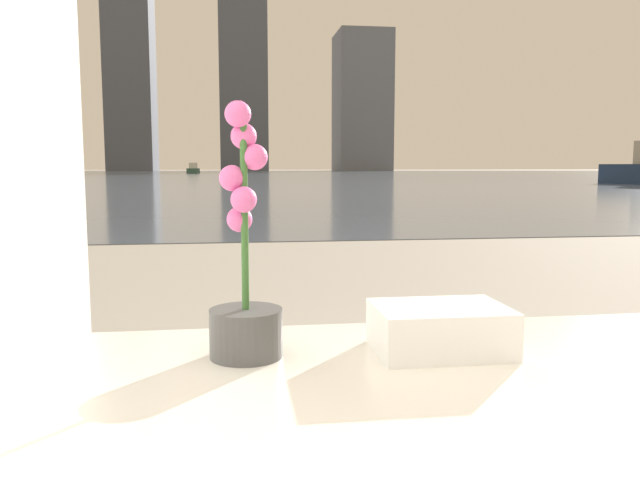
% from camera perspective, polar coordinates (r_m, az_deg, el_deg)
% --- Properties ---
extents(potted_orchid, '(0.12, 0.12, 0.42)m').
position_cam_1_polar(potted_orchid, '(1.04, -6.87, -4.20)').
color(potted_orchid, '#4C4C4C').
rests_on(potted_orchid, bathtub).
extents(towel_stack, '(0.22, 0.16, 0.08)m').
position_cam_1_polar(towel_stack, '(1.10, 10.93, -7.99)').
color(towel_stack, white).
rests_on(towel_stack, bathtub).
extents(harbor_water, '(180.00, 110.00, 0.01)m').
position_cam_1_polar(harbor_water, '(62.18, -7.59, 5.90)').
color(harbor_water, slate).
rests_on(harbor_water, ground_plane).
extents(harbor_boat_1, '(1.42, 3.51, 1.29)m').
position_cam_1_polar(harbor_boat_1, '(78.56, -11.51, 6.33)').
color(harbor_boat_1, '#335647').
rests_on(harbor_boat_1, harbor_water).
extents(skyline_tower_1, '(8.05, 10.19, 59.85)m').
position_cam_1_polar(skyline_tower_1, '(123.00, -17.16, 20.14)').
color(skyline_tower_1, '#4C515B').
rests_on(skyline_tower_1, ground_plane).
extents(skyline_tower_2, '(8.64, 8.49, 57.22)m').
position_cam_1_polar(skyline_tower_2, '(121.40, -7.12, 19.92)').
color(skyline_tower_2, '#4C515B').
rests_on(skyline_tower_2, ground_plane).
extents(skyline_tower_3, '(9.83, 11.26, 25.73)m').
position_cam_1_polar(skyline_tower_3, '(121.28, 3.85, 12.42)').
color(skyline_tower_3, slate).
rests_on(skyline_tower_3, ground_plane).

